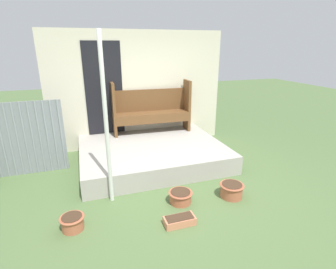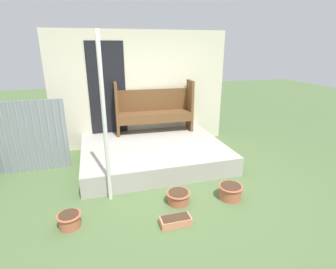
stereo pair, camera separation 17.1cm
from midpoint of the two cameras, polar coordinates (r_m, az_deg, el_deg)
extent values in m
plane|color=#516B3D|center=(4.52, -0.45, -11.33)|extent=(24.00, 24.00, 0.00)
cube|color=#A8A399|center=(5.37, -4.32, -4.15)|extent=(2.82, 2.17, 0.36)
cube|color=beige|center=(6.11, -7.21, 9.55)|extent=(4.02, 0.06, 2.60)
cube|color=black|center=(5.96, -14.58, 9.52)|extent=(0.80, 0.02, 2.00)
cylinder|color=gray|center=(5.47, -33.17, -1.28)|extent=(0.04, 0.04, 1.36)
cylinder|color=gray|center=(5.44, -31.94, -1.16)|extent=(0.04, 0.04, 1.36)
cylinder|color=gray|center=(5.41, -30.70, -1.03)|extent=(0.04, 0.04, 1.36)
cylinder|color=gray|center=(5.38, -29.45, -0.90)|extent=(0.04, 0.04, 1.36)
cylinder|color=gray|center=(5.36, -28.18, -0.77)|extent=(0.04, 0.04, 1.36)
cylinder|color=gray|center=(5.34, -26.91, -0.64)|extent=(0.04, 0.04, 1.36)
cylinder|color=gray|center=(5.32, -25.62, -0.51)|extent=(0.04, 0.04, 1.36)
cylinder|color=gray|center=(5.30, -24.33, -0.38)|extent=(0.04, 0.04, 1.36)
cylinder|color=gray|center=(5.29, -23.03, -0.24)|extent=(0.04, 0.04, 1.36)
cylinder|color=silver|center=(3.79, -14.59, 2.36)|extent=(0.06, 0.06, 2.48)
cube|color=brown|center=(5.86, -12.52, 5.26)|extent=(0.08, 0.40, 1.16)
cube|color=brown|center=(6.19, 3.35, 6.38)|extent=(0.08, 0.40, 1.16)
cube|color=brown|center=(6.00, -4.34, 4.63)|extent=(1.64, 0.47, 0.04)
cube|color=brown|center=(5.85, -3.95, 3.20)|extent=(1.63, 0.10, 0.17)
cube|color=brown|center=(6.11, -4.76, 7.47)|extent=(1.63, 0.11, 0.50)
cylinder|color=#B26042|center=(3.81, -21.34, -17.52)|extent=(0.28, 0.28, 0.19)
torus|color=#B26042|center=(3.77, -21.49, -16.50)|extent=(0.32, 0.32, 0.02)
cylinder|color=#422D1E|center=(3.76, -21.52, -16.30)|extent=(0.26, 0.26, 0.01)
cylinder|color=#B26042|center=(4.09, 1.49, -13.49)|extent=(0.33, 0.33, 0.18)
torus|color=#B26042|center=(4.05, 1.50, -12.57)|extent=(0.37, 0.37, 0.02)
cylinder|color=#422D1E|center=(4.04, 1.51, -12.38)|extent=(0.30, 0.30, 0.01)
cylinder|color=#B26042|center=(4.31, 12.53, -11.83)|extent=(0.34, 0.34, 0.22)
torus|color=#B26042|center=(4.26, 12.62, -10.71)|extent=(0.38, 0.38, 0.02)
cylinder|color=#422D1E|center=(4.25, 12.64, -10.52)|extent=(0.31, 0.31, 0.01)
cube|color=tan|center=(3.68, 1.12, -18.28)|extent=(0.42, 0.19, 0.11)
cube|color=#422D1E|center=(3.65, 1.13, -17.57)|extent=(0.37, 0.17, 0.01)
camera|label=1|loc=(0.09, -91.08, -0.37)|focal=28.00mm
camera|label=2|loc=(0.09, 88.92, 0.37)|focal=28.00mm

